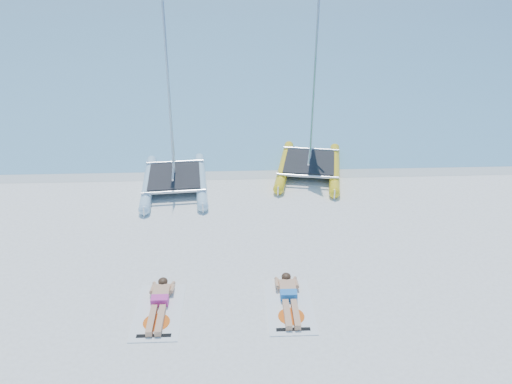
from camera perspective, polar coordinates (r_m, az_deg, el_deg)
The scene contains 9 objects.
ground at distance 12.54m, azimuth 1.48°, elevation -7.74°, with size 140.00×140.00×0.00m, color white.
sea at distance 73.71m, azimuth -1.88°, elevation 20.80°, with size 140.00×115.00×0.01m, color #77B3C6.
wet_sand_strip at distance 17.37m, azimuth 0.31°, elevation 2.46°, with size 140.00×1.40×0.01m, color beige.
catamaran_blue at distance 15.91m, azimuth -9.66°, elevation 6.45°, with size 2.37×4.38×5.76m.
catamaran_yellow at distance 17.18m, azimuth 6.45°, elevation 8.67°, with size 2.84×4.78×5.93m.
towel_a at distance 11.14m, azimuth -11.05°, elevation -13.26°, with size 1.00×1.85×0.02m, color silver.
sunbather_a at distance 11.22m, azimuth -10.97°, elevation -12.21°, with size 0.37×1.73×0.26m.
towel_b at distance 11.11m, azimuth 3.85°, elevation -12.87°, with size 1.00×1.85×0.02m, color silver.
sunbather_b at distance 11.20m, azimuth 3.77°, elevation -11.82°, with size 0.37×1.73×0.26m.
Camera 1 is at (-0.75, -10.37, 7.01)m, focal length 35.00 mm.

